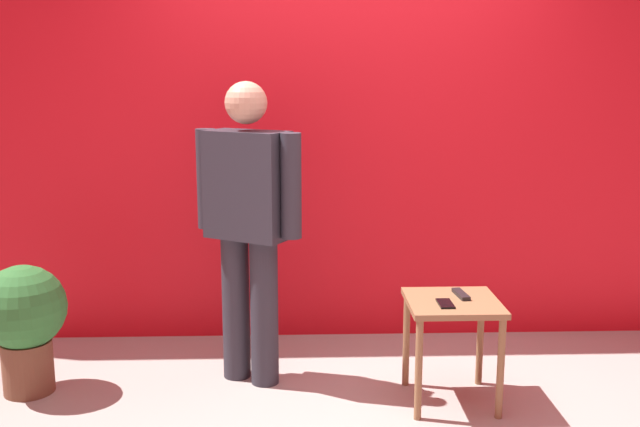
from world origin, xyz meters
TOP-DOWN VIEW (x-y plane):
  - ground_plane at (0.00, 0.00)m, footprint 12.00×12.00m
  - back_wall_red at (0.00, 1.23)m, footprint 6.20×0.12m
  - standing_person at (-0.58, 0.49)m, footprint 0.60×0.41m
  - side_table at (0.46, 0.19)m, footprint 0.46×0.46m
  - cell_phone at (0.40, 0.12)m, footprint 0.07×0.14m
  - tv_remote at (0.51, 0.25)m, footprint 0.06×0.17m
  - potted_plant at (-1.74, 0.37)m, footprint 0.44×0.44m

SIDE VIEW (x-z plane):
  - ground_plane at x=0.00m, z-range 0.00..0.00m
  - potted_plant at x=-1.74m, z-range 0.06..0.75m
  - side_table at x=0.46m, z-range 0.18..0.72m
  - cell_phone at x=0.40m, z-range 0.54..0.55m
  - tv_remote at x=0.51m, z-range 0.54..0.56m
  - standing_person at x=-0.58m, z-range 0.10..1.72m
  - back_wall_red at x=0.00m, z-range 0.00..2.80m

